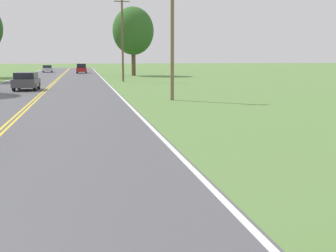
{
  "coord_description": "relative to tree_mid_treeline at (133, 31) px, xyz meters",
  "views": [
    {
      "loc": [
        3.21,
        -1.67,
        2.9
      ],
      "look_at": [
        5.1,
        7.64,
        1.34
      ],
      "focal_mm": 45.0,
      "sensor_mm": 36.0,
      "label": 1
    }
  ],
  "objects": [
    {
      "name": "car_dark_grey_hatchback_mid_far",
      "position": [
        -12.93,
        -27.9,
        -6.1
      ],
      "size": [
        2.11,
        3.76,
        1.58
      ],
      "rotation": [
        0.0,
        0.0,
        1.52
      ],
      "color": "black",
      "rests_on": "ground"
    },
    {
      "name": "tree_mid_treeline",
      "position": [
        0.0,
        0.0,
        0.0
      ],
      "size": [
        6.44,
        6.44,
        10.68
      ],
      "color": "brown",
      "rests_on": "ground"
    },
    {
      "name": "utility_pole_midground",
      "position": [
        -2.07,
        -39.03,
        -2.9
      ],
      "size": [
        1.8,
        0.24,
        7.79
      ],
      "color": "brown",
      "rests_on": "ground"
    },
    {
      "name": "car_red_van_receding",
      "position": [
        -8.1,
        12.71,
        -6.05
      ],
      "size": [
        1.95,
        4.03,
        1.74
      ],
      "rotation": [
        0.0,
        0.0,
        -1.6
      ],
      "color": "black",
      "rests_on": "ground"
    },
    {
      "name": "car_silver_hatchback_distant",
      "position": [
        -14.62,
        18.5,
        -6.21
      ],
      "size": [
        1.92,
        3.52,
        1.38
      ],
      "rotation": [
        0.0,
        0.0,
        1.6
      ],
      "color": "black",
      "rests_on": "ground"
    },
    {
      "name": "utility_pole_far",
      "position": [
        -3.19,
        -15.8,
        -1.79
      ],
      "size": [
        1.8,
        0.24,
        10.0
      ],
      "color": "brown",
      "rests_on": "ground"
    }
  ]
}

